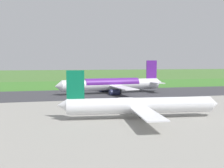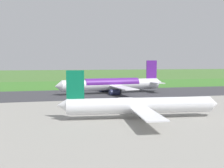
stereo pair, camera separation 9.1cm
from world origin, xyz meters
name	(u,v)px [view 2 (the right image)]	position (x,y,z in m)	size (l,w,h in m)	color
ground_plane	(97,94)	(0.00, 0.00, 0.00)	(800.00, 800.00, 0.00)	#477233
runway_asphalt	(97,94)	(0.00, 0.00, 0.03)	(600.00, 39.95, 0.06)	#38383D
apron_concrete	(141,121)	(0.00, 60.23, 0.03)	(440.00, 110.00, 0.05)	gray
grass_verge_foreground	(84,85)	(0.00, -48.24, 0.02)	(600.00, 80.00, 0.04)	#3C782B
airliner_main	(113,84)	(-7.51, -0.04, 4.35)	(54.15, 44.38, 15.88)	white
airliner_parked_mid	(140,105)	(-0.94, 56.63, 3.50)	(43.93, 36.01, 12.82)	white
no_stopping_sign	(93,83)	(-5.77, -46.76, 1.60)	(0.60, 0.10, 2.70)	slate
traffic_cone_orange	(84,85)	(-0.26, -49.82, 0.28)	(0.40, 0.40, 0.55)	orange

